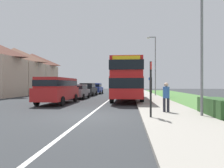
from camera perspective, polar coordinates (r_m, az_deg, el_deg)
name	(u,v)px	position (r m, az deg, el deg)	size (l,w,h in m)	color
ground_plane	(88,116)	(9.87, -7.09, -9.30)	(120.00, 120.00, 0.00)	#2D3033
lane_marking_centre	(107,102)	(17.71, -1.57, -5.18)	(0.14, 60.00, 0.01)	silver
pavement_near_side	(157,104)	(15.74, 12.98, -5.61)	(3.20, 68.00, 0.12)	gray
grass_verge_seaward	(215,105)	(16.88, 27.67, -5.30)	(6.00, 68.00, 0.08)	#477538
roadside_hedge	(219,108)	(10.66, 28.69, -6.17)	(1.10, 2.78, 0.90)	#2D5128
double_decker_bus	(127,78)	(19.21, 4.41, 1.60)	(2.80, 10.20, 3.70)	red
parked_van_red	(58,88)	(16.51, -15.39, -1.20)	(2.11, 5.53, 2.09)	#B21E1E
parked_car_grey	(78,91)	(21.74, -9.83, -1.95)	(1.95, 4.35, 1.56)	slate
parked_car_black	(88,89)	(27.11, -7.01, -1.42)	(2.00, 4.56, 1.72)	black
parked_car_blue	(96,88)	(32.29, -4.73, -1.18)	(1.98, 4.36, 1.74)	navy
pedestrian_at_stop	(166,96)	(10.75, 15.46, -3.31)	(0.34, 0.34, 1.67)	#23232D
bus_stop_sign	(151,85)	(8.90, 11.18, -0.35)	(0.09, 0.52, 2.60)	black
cycle_route_sign	(150,85)	(26.35, 11.00, -0.40)	(0.44, 0.08, 2.52)	slate
street_lamp_near	(199,30)	(10.35, 24.03, 14.00)	(1.14, 0.20, 7.11)	slate
street_lamp_mid	(155,62)	(26.43, 12.26, 6.17)	(1.14, 0.20, 7.80)	slate
house_terrace_far_side	(14,71)	(33.45, -26.57, 3.35)	(7.63, 16.63, 7.13)	#C1A88E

